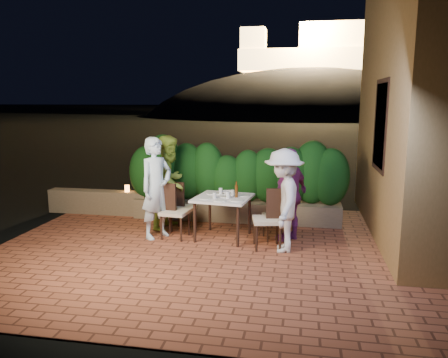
% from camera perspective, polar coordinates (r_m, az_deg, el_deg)
% --- Properties ---
extents(ground, '(400.00, 400.00, 0.00)m').
position_cam_1_polar(ground, '(6.89, -3.15, -10.52)').
color(ground, black).
rests_on(ground, ground).
extents(terrace_floor, '(7.00, 6.00, 0.15)m').
position_cam_1_polar(terrace_floor, '(7.36, -2.23, -9.56)').
color(terrace_floor, brown).
rests_on(terrace_floor, ground).
extents(building_wall, '(1.60, 5.00, 5.00)m').
position_cam_1_polar(building_wall, '(8.51, 24.86, 9.87)').
color(building_wall, olive).
rests_on(building_wall, ground).
extents(window_pane, '(0.08, 1.00, 1.40)m').
position_cam_1_polar(window_pane, '(7.88, 19.96, 6.59)').
color(window_pane, black).
rests_on(window_pane, building_wall).
extents(window_frame, '(0.06, 1.15, 1.55)m').
position_cam_1_polar(window_frame, '(7.87, 19.88, 6.60)').
color(window_frame, black).
rests_on(window_frame, building_wall).
extents(planter, '(4.20, 0.55, 0.40)m').
position_cam_1_polar(planter, '(8.94, 1.52, -4.11)').
color(planter, '#706147').
rests_on(planter, ground).
extents(hedge, '(4.00, 0.70, 1.10)m').
position_cam_1_polar(hedge, '(8.78, 1.54, 0.63)').
color(hedge, '#113C11').
rests_on(hedge, planter).
extents(parapet, '(2.20, 0.30, 0.50)m').
position_cam_1_polar(parapet, '(9.83, -16.06, -2.89)').
color(parapet, '#706147').
rests_on(parapet, ground).
extents(hill, '(52.00, 40.00, 22.00)m').
position_cam_1_polar(hill, '(66.57, 10.71, 4.61)').
color(hill, black).
rests_on(hill, ground).
extents(fortress, '(26.00, 8.00, 8.00)m').
position_cam_1_polar(fortress, '(66.75, 11.14, 17.09)').
color(fortress, '#FFCC7A').
rests_on(fortress, hill).
extents(dining_table, '(1.05, 1.05, 0.75)m').
position_cam_1_polar(dining_table, '(7.74, -0.13, -5.05)').
color(dining_table, white).
rests_on(dining_table, ground).
extents(plate_nw, '(0.20, 0.20, 0.01)m').
position_cam_1_polar(plate_nw, '(7.52, -2.45, -2.54)').
color(plate_nw, white).
rests_on(plate_nw, dining_table).
extents(plate_sw, '(0.24, 0.24, 0.01)m').
position_cam_1_polar(plate_sw, '(7.90, -1.47, -1.89)').
color(plate_sw, white).
rests_on(plate_sw, dining_table).
extents(plate_ne, '(0.23, 0.23, 0.01)m').
position_cam_1_polar(plate_ne, '(7.37, 1.67, -2.79)').
color(plate_ne, white).
rests_on(plate_ne, dining_table).
extents(plate_se, '(0.22, 0.22, 0.01)m').
position_cam_1_polar(plate_se, '(7.74, 2.50, -2.16)').
color(plate_se, white).
rests_on(plate_se, dining_table).
extents(plate_centre, '(0.20, 0.20, 0.01)m').
position_cam_1_polar(plate_centre, '(7.66, 0.15, -2.30)').
color(plate_centre, white).
rests_on(plate_centre, dining_table).
extents(plate_front, '(0.22, 0.22, 0.01)m').
position_cam_1_polar(plate_front, '(7.36, -0.58, -2.80)').
color(plate_front, white).
rests_on(plate_front, dining_table).
extents(glass_nw, '(0.06, 0.06, 0.11)m').
position_cam_1_polar(glass_nw, '(7.52, -1.26, -2.17)').
color(glass_nw, silver).
rests_on(glass_nw, dining_table).
extents(glass_sw, '(0.07, 0.07, 0.11)m').
position_cam_1_polar(glass_sw, '(7.85, -0.44, -1.59)').
color(glass_sw, silver).
rests_on(glass_sw, dining_table).
extents(glass_ne, '(0.07, 0.07, 0.12)m').
position_cam_1_polar(glass_ne, '(7.53, 0.52, -2.10)').
color(glass_ne, silver).
rests_on(glass_ne, dining_table).
extents(glass_se, '(0.06, 0.06, 0.11)m').
position_cam_1_polar(glass_se, '(7.74, 1.15, -1.81)').
color(glass_se, silver).
rests_on(glass_se, dining_table).
extents(beer_bottle, '(0.05, 0.05, 0.28)m').
position_cam_1_polar(beer_bottle, '(7.59, 1.63, -1.37)').
color(beer_bottle, '#542B0E').
rests_on(beer_bottle, dining_table).
extents(bowl, '(0.24, 0.24, 0.05)m').
position_cam_1_polar(bowl, '(7.92, 0.42, -1.74)').
color(bowl, white).
rests_on(bowl, dining_table).
extents(chair_left_front, '(0.50, 0.50, 0.98)m').
position_cam_1_polar(chair_left_front, '(7.79, -6.42, -4.15)').
color(chair_left_front, black).
rests_on(chair_left_front, ground).
extents(chair_left_back, '(0.47, 0.47, 0.91)m').
position_cam_1_polar(chair_left_back, '(8.23, -5.34, -3.58)').
color(chair_left_back, black).
rests_on(chair_left_back, ground).
extents(chair_right_front, '(0.55, 0.55, 1.00)m').
position_cam_1_polar(chair_right_front, '(7.23, 5.68, -5.17)').
color(chair_right_front, black).
rests_on(chair_right_front, ground).
extents(chair_right_back, '(0.50, 0.50, 0.86)m').
position_cam_1_polar(chair_right_back, '(7.73, 6.67, -4.74)').
color(chair_right_back, black).
rests_on(chair_right_back, ground).
extents(diner_blue, '(0.71, 0.78, 1.80)m').
position_cam_1_polar(diner_blue, '(7.77, -8.81, -1.16)').
color(diner_blue, silver).
rests_on(diner_blue, ground).
extents(diner_green, '(0.80, 0.96, 1.77)m').
position_cam_1_polar(diner_green, '(8.33, -7.09, -0.42)').
color(diner_green, '#99BF3B').
rests_on(diner_green, ground).
extents(diner_white, '(0.69, 1.12, 1.67)m').
position_cam_1_polar(diner_white, '(7.07, 7.78, -2.80)').
color(diner_white, silver).
rests_on(diner_white, ground).
extents(diner_purple, '(0.81, 1.02, 1.62)m').
position_cam_1_polar(diner_purple, '(7.62, 8.65, -2.06)').
color(diner_purple, '#7B2972').
rests_on(diner_purple, ground).
extents(parapet_lamp, '(0.10, 0.10, 0.14)m').
position_cam_1_polar(parapet_lamp, '(9.49, -12.54, -1.22)').
color(parapet_lamp, orange).
rests_on(parapet_lamp, parapet).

